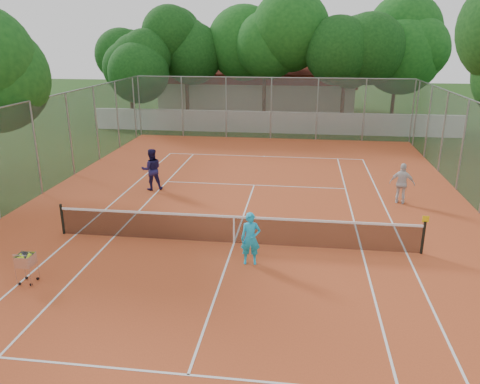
# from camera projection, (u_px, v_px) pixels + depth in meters

# --- Properties ---
(ground) EXTENTS (120.00, 120.00, 0.00)m
(ground) POSITION_uv_depth(u_px,v_px,m) (234.00, 244.00, 15.40)
(ground) COLOR #16330E
(ground) RESTS_ON ground
(court_pad) EXTENTS (18.00, 34.00, 0.02)m
(court_pad) POSITION_uv_depth(u_px,v_px,m) (234.00, 243.00, 15.40)
(court_pad) COLOR #C04E25
(court_pad) RESTS_ON ground
(court_lines) EXTENTS (10.98, 23.78, 0.01)m
(court_lines) POSITION_uv_depth(u_px,v_px,m) (234.00, 243.00, 15.40)
(court_lines) COLOR white
(court_lines) RESTS_ON court_pad
(tennis_net) EXTENTS (11.88, 0.10, 0.98)m
(tennis_net) POSITION_uv_depth(u_px,v_px,m) (234.00, 229.00, 15.24)
(tennis_net) COLOR black
(tennis_net) RESTS_ON court_pad
(perimeter_fence) EXTENTS (18.00, 34.00, 4.00)m
(perimeter_fence) POSITION_uv_depth(u_px,v_px,m) (234.00, 186.00, 14.77)
(perimeter_fence) COLOR slate
(perimeter_fence) RESTS_ON ground
(boundary_wall) EXTENTS (26.00, 0.30, 1.50)m
(boundary_wall) POSITION_uv_depth(u_px,v_px,m) (273.00, 122.00, 33.04)
(boundary_wall) COLOR silver
(boundary_wall) RESTS_ON ground
(clubhouse) EXTENTS (16.40, 9.00, 4.40)m
(clubhouse) POSITION_uv_depth(u_px,v_px,m) (258.00, 87.00, 42.25)
(clubhouse) COLOR beige
(clubhouse) RESTS_ON ground
(tropical_trees) EXTENTS (29.00, 19.00, 10.00)m
(tropical_trees) POSITION_uv_depth(u_px,v_px,m) (277.00, 58.00, 34.53)
(tropical_trees) COLOR black
(tropical_trees) RESTS_ON ground
(player_near) EXTENTS (0.62, 0.45, 1.60)m
(player_near) POSITION_uv_depth(u_px,v_px,m) (251.00, 239.00, 13.77)
(player_near) COLOR #1AACDF
(player_near) RESTS_ON court_pad
(player_far_left) EXTENTS (1.09, 0.99, 1.84)m
(player_far_left) POSITION_uv_depth(u_px,v_px,m) (152.00, 169.00, 20.55)
(player_far_left) COLOR #1C1746
(player_far_left) RESTS_ON court_pad
(player_far_right) EXTENTS (1.05, 0.66, 1.67)m
(player_far_right) POSITION_uv_depth(u_px,v_px,m) (402.00, 184.00, 18.86)
(player_far_right) COLOR silver
(player_far_right) RESTS_ON court_pad
(ball_hopper) EXTENTS (0.59, 0.59, 0.93)m
(ball_hopper) POSITION_uv_depth(u_px,v_px,m) (27.00, 268.00, 12.76)
(ball_hopper) COLOR silver
(ball_hopper) RESTS_ON court_pad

